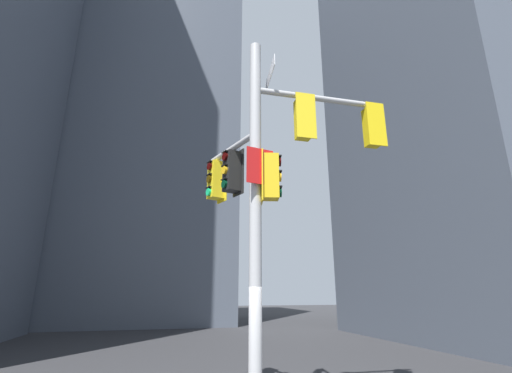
{
  "coord_description": "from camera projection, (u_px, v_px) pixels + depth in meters",
  "views": [
    {
      "loc": [
        -1.86,
        -7.12,
        2.4
      ],
      "look_at": [
        0.04,
        0.1,
        4.61
      ],
      "focal_mm": 25.09,
      "sensor_mm": 36.0,
      "label": 1
    }
  ],
  "objects": [
    {
      "name": "building_mid_block",
      "position": [
        158.0,
        139.0,
        34.52
      ],
      "size": [
        13.44,
        13.44,
        33.24
      ],
      "primitive_type": "cube",
      "color": "#4C5460",
      "rests_on": "ground"
    },
    {
      "name": "signal_pole_assembly",
      "position": [
        270.0,
        176.0,
        8.15
      ],
      "size": [
        4.19,
        2.73,
        8.14
      ],
      "color": "#B2B2B5",
      "rests_on": "ground"
    }
  ]
}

